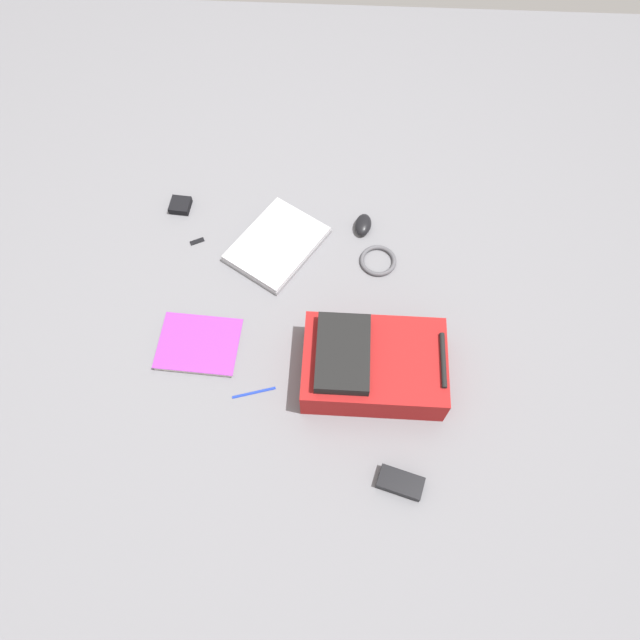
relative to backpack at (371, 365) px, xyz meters
name	(u,v)px	position (x,y,z in m)	size (l,w,h in m)	color
ground_plane	(306,333)	(-0.14, -0.22, -0.07)	(3.62, 3.62, 0.00)	slate
backpack	(371,365)	(0.00, 0.00, 0.00)	(0.31, 0.46, 0.17)	maroon
laptop	(277,244)	(-0.49, -0.35, -0.06)	(0.42, 0.40, 0.03)	#929296
book_comic	(199,344)	(-0.07, -0.58, -0.06)	(0.23, 0.28, 0.02)	silver
computer_mouse	(363,225)	(-0.59, -0.03, -0.05)	(0.06, 0.10, 0.04)	black
cable_coil	(378,261)	(-0.44, 0.03, -0.07)	(0.13, 0.13, 0.02)	#4C4C51
power_brick	(400,483)	(0.36, 0.10, -0.06)	(0.07, 0.13, 0.03)	black
pen_black	(254,392)	(0.09, -0.38, -0.07)	(0.01, 0.01, 0.14)	#1933B2
earbud_pouch	(180,205)	(-0.66, -0.74, -0.06)	(0.08, 0.08, 0.03)	black
usb_stick	(197,241)	(-0.50, -0.65, -0.07)	(0.02, 0.05, 0.01)	black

